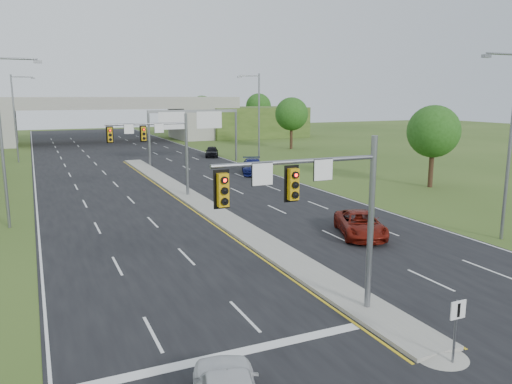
{
  "coord_description": "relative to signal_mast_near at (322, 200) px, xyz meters",
  "views": [
    {
      "loc": [
        -11.73,
        -15.24,
        8.5
      ],
      "look_at": [
        -0.19,
        10.44,
        3.0
      ],
      "focal_mm": 35.0,
      "sensor_mm": 36.0,
      "label": 1
    }
  ],
  "objects": [
    {
      "name": "ground",
      "position": [
        2.26,
        0.07,
        -4.73
      ],
      "size": [
        240.0,
        240.0,
        0.0
      ],
      "primitive_type": "plane",
      "color": "#364E1C",
      "rests_on": "ground"
    },
    {
      "name": "road",
      "position": [
        2.26,
        35.07,
        -4.72
      ],
      "size": [
        24.0,
        160.0,
        0.02
      ],
      "primitive_type": "cube",
      "color": "black",
      "rests_on": "ground"
    },
    {
      "name": "median",
      "position": [
        2.26,
        23.07,
        -4.63
      ],
      "size": [
        2.0,
        54.0,
        0.16
      ],
      "primitive_type": "cube",
      "color": "gray",
      "rests_on": "road"
    },
    {
      "name": "median_nose",
      "position": [
        2.26,
        -3.93,
        -4.63
      ],
      "size": [
        2.0,
        2.0,
        0.16
      ],
      "primitive_type": "cone",
      "color": "gray",
      "rests_on": "road"
    },
    {
      "name": "lane_markings",
      "position": [
        1.66,
        28.99,
        -4.7
      ],
      "size": [
        23.72,
        160.0,
        0.01
      ],
      "color": "gold",
      "rests_on": "road"
    },
    {
      "name": "signal_mast_near",
      "position": [
        0.0,
        0.0,
        0.0
      ],
      "size": [
        6.62,
        0.6,
        7.0
      ],
      "color": "slate",
      "rests_on": "ground"
    },
    {
      "name": "signal_mast_far",
      "position": [
        0.0,
        25.0,
        0.0
      ],
      "size": [
        6.62,
        0.6,
        7.0
      ],
      "color": "slate",
      "rests_on": "ground"
    },
    {
      "name": "keep_right_sign",
      "position": [
        2.26,
        -4.45,
        -3.21
      ],
      "size": [
        0.6,
        0.13,
        2.2
      ],
      "color": "slate",
      "rests_on": "ground"
    },
    {
      "name": "sign_gantry",
      "position": [
        8.95,
        44.99,
        0.51
      ],
      "size": [
        11.58,
        0.44,
        6.67
      ],
      "color": "slate",
      "rests_on": "ground"
    },
    {
      "name": "overpass",
      "position": [
        2.26,
        80.07,
        -1.17
      ],
      "size": [
        80.0,
        14.0,
        8.1
      ],
      "color": "gray",
      "rests_on": "ground"
    },
    {
      "name": "lightpole_l_mid",
      "position": [
        -11.03,
        20.07,
        1.38
      ],
      "size": [
        2.85,
        0.25,
        11.0
      ],
      "color": "slate",
      "rests_on": "ground"
    },
    {
      "name": "lightpole_l_far",
      "position": [
        -11.03,
        55.07,
        1.38
      ],
      "size": [
        2.85,
        0.25,
        11.0
      ],
      "color": "slate",
      "rests_on": "ground"
    },
    {
      "name": "lightpole_r_near",
      "position": [
        15.56,
        5.07,
        1.38
      ],
      "size": [
        2.85,
        0.25,
        11.0
      ],
      "color": "slate",
      "rests_on": "ground"
    },
    {
      "name": "lightpole_r_far",
      "position": [
        15.56,
        40.07,
        1.38
      ],
      "size": [
        2.85,
        0.25,
        11.0
      ],
      "color": "slate",
      "rests_on": "ground"
    },
    {
      "name": "tree_r_near",
      "position": [
        24.26,
        20.07,
        0.45
      ],
      "size": [
        4.8,
        4.8,
        7.6
      ],
      "color": "#382316",
      "rests_on": "ground"
    },
    {
      "name": "tree_r_mid",
      "position": [
        28.26,
        55.07,
        0.78
      ],
      "size": [
        5.2,
        5.2,
        8.12
      ],
      "color": "#382316",
      "rests_on": "ground"
    },
    {
      "name": "tree_back_c",
      "position": [
        26.26,
        94.07,
        0.78
      ],
      "size": [
        5.6,
        5.6,
        8.32
      ],
      "color": "#382316",
      "rests_on": "ground"
    },
    {
      "name": "tree_back_d",
      "position": [
        40.26,
        94.07,
        1.11
      ],
      "size": [
        6.0,
        6.0,
        8.85
      ],
      "color": "#382316",
      "rests_on": "ground"
    },
    {
      "name": "car_far_a",
      "position": [
        8.41,
        9.06,
        -3.97
      ],
      "size": [
        4.28,
        5.83,
        1.47
      ],
      "primitive_type": "imported",
      "rotation": [
        0.0,
        0.0,
        -0.39
      ],
      "color": "#67130A",
      "rests_on": "road"
    },
    {
      "name": "car_far_b",
      "position": [
        12.25,
        34.02,
        -3.89
      ],
      "size": [
        4.08,
        6.03,
        1.62
      ],
      "primitive_type": "imported",
      "rotation": [
        0.0,
        0.0,
        -0.36
      ],
      "color": "#0C134D",
      "rests_on": "road"
    },
    {
      "name": "car_far_c",
      "position": [
        13.26,
        50.41,
        -3.98
      ],
      "size": [
        3.12,
        4.62,
        1.46
      ],
      "primitive_type": "imported",
      "rotation": [
        0.0,
        0.0,
        -0.36
      ],
      "color": "black",
      "rests_on": "road"
    }
  ]
}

